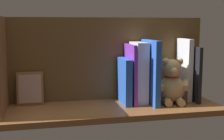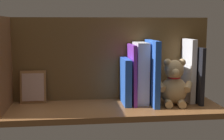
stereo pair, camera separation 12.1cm
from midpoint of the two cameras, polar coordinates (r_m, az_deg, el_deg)
The scene contains 11 objects.
ground_plane at distance 123.93cm, azimuth -2.81°, elevation -7.16°, with size 86.19×29.82×2.20cm, color brown.
shelf_back_panel at distance 132.71cm, azimuth -3.80°, elevation 2.04°, with size 86.19×1.50×34.92cm, color brown.
shelf_side_divider at distance 120.45cm, azimuth -22.52°, elevation 0.77°, with size 2.40×23.82×34.92cm, color brown.
book_0 at distance 134.61cm, azimuth 11.83°, elevation -0.60°, with size 1.39×16.44×22.97cm, color black.
book_1 at distance 135.18cm, azimuth 10.61°, elevation 0.13°, with size 2.09×12.59×26.02cm, color silver.
teddy_bear at distance 127.86cm, azimuth 8.29°, elevation -2.48°, with size 14.87×13.19×18.61cm.
book_2 at distance 126.68cm, azimuth 4.32°, elevation -0.35°, with size 2.20×18.86×25.82cm, color blue.
dictionary_thick_white at distance 128.23cm, azimuth 2.21°, elevation -0.45°, with size 4.80×13.22×24.82cm, color silver.
book_3 at distance 126.49cm, azimuth 0.70°, elevation -0.74°, with size 1.34×15.32×24.05cm, color purple.
book_4 at distance 126.48cm, azimuth -0.47°, elevation -2.03°, with size 2.69×15.14×18.46cm, color blue.
picture_frame_leaning at distance 130.19cm, azimuth -17.39°, elevation -3.29°, with size 10.44×3.55×13.43cm.
Camera 1 is at (26.04, 116.69, 32.06)cm, focal length 49.93 mm.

